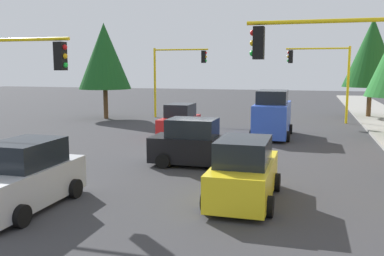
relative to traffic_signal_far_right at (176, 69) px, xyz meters
name	(u,v)px	position (x,y,z in m)	size (l,w,h in m)	color
ground_plane	(200,155)	(14.00, 5.70, -4.01)	(120.00, 120.00, 0.00)	#353538
traffic_signal_far_right	(176,69)	(0.00, 0.00, 0.00)	(0.36, 4.59, 5.66)	yellow
traffic_signal_near_right	(6,78)	(20.00, 0.07, -0.30)	(0.36, 4.59, 5.20)	yellow
traffic_signal_far_left	(323,69)	(0.00, 11.38, -0.02)	(0.36, 4.59, 5.62)	yellow
traffic_signal_near_left	(340,73)	(20.00, 11.37, -0.08)	(0.36, 4.59, 5.54)	yellow
tree_opposite_side	(104,56)	(2.00, -5.30, 0.97)	(4.15, 4.15, 7.58)	brown
tree_roadside_far	(372,53)	(-4.00, 15.20, 1.26)	(4.39, 4.39, 8.02)	brown
delivery_van_blue	(272,116)	(7.71, 8.47, -2.73)	(4.80, 2.22, 2.77)	blue
car_red	(180,122)	(9.32, 3.24, -3.11)	(3.70, 1.95, 1.98)	red
car_black	(196,144)	(16.00, 6.04, -3.11)	(2.07, 3.83, 1.98)	black
car_silver	(23,178)	(22.61, 2.61, -3.11)	(4.17, 2.08, 1.98)	#B2B5BA
car_yellow	(244,172)	(20.23, 8.72, -3.11)	(4.14, 2.02, 1.98)	yellow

